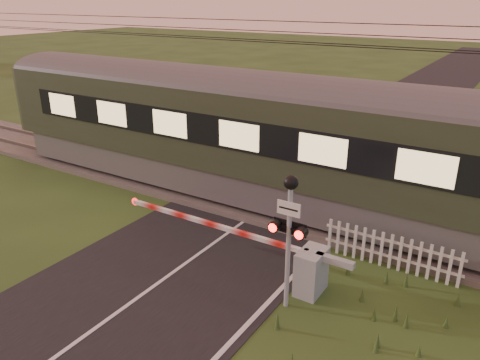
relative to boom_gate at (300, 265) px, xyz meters
The scene contains 7 objects.
ground 4.00m from the boom_gate, 141.14° to the right, with size 160.00×160.00×0.00m, color #294119.
road 4.14m from the boom_gate, 138.45° to the right, with size 6.00×140.00×0.03m.
track_bed 5.10m from the boom_gate, 127.43° to the left, with size 140.00×3.40×0.39m.
overhead_wires 7.18m from the boom_gate, 127.43° to the left, with size 120.00×0.62×0.62m.
boom_gate is the anchor object (origin of this frame).
crossing_signal 1.81m from the boom_gate, 85.48° to the right, with size 0.83×0.35×3.28m.
picket_fence 2.69m from the boom_gate, 52.12° to the left, with size 3.66×0.08×1.00m.
Camera 1 is at (7.12, -6.68, 6.77)m, focal length 35.00 mm.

